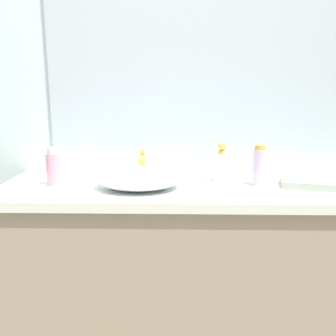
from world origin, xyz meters
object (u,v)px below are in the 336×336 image
(spray_can, at_px, (260,166))
(folded_hand_towel, at_px, (308,183))
(sink_basin, at_px, (139,178))
(perfume_bottle, at_px, (54,168))
(soap_dispenser, at_px, (222,165))

(spray_can, distance_m, folded_hand_towel, 0.22)
(spray_can, bearing_deg, sink_basin, -172.90)
(sink_basin, height_order, folded_hand_towel, sink_basin)
(sink_basin, distance_m, perfume_bottle, 0.38)
(spray_can, bearing_deg, perfume_bottle, -178.89)
(soap_dispenser, xyz_separation_m, folded_hand_towel, (0.36, -0.09, -0.06))
(soap_dispenser, bearing_deg, spray_can, -23.24)
(perfume_bottle, distance_m, folded_hand_towel, 1.10)
(soap_dispenser, height_order, spray_can, soap_dispenser)
(sink_basin, xyz_separation_m, spray_can, (0.52, 0.06, 0.04))
(perfume_bottle, relative_size, spray_can, 0.93)
(folded_hand_towel, bearing_deg, sink_basin, -176.58)
(spray_can, bearing_deg, soap_dispenser, 156.76)
(sink_basin, xyz_separation_m, perfume_bottle, (-0.38, 0.05, 0.03))
(sink_basin, relative_size, folded_hand_towel, 1.60)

